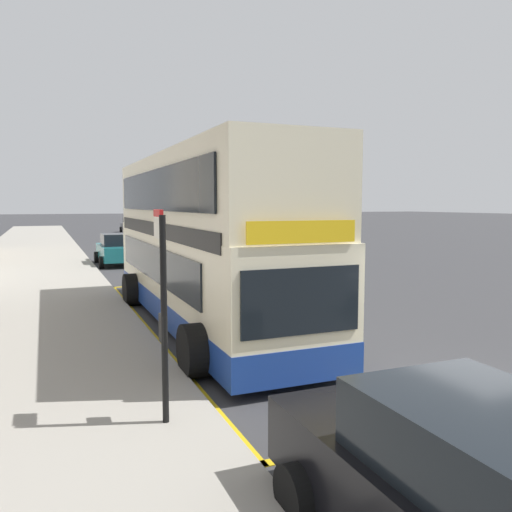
{
  "coord_description": "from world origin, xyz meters",
  "views": [
    {
      "loc": [
        -6.25,
        -5.87,
        3.17
      ],
      "look_at": [
        -0.64,
        7.77,
        1.67
      ],
      "focal_mm": 36.21,
      "sensor_mm": 36.0,
      "label": 1
    }
  ],
  "objects_px": {
    "parked_car_teal_far": "(117,249)",
    "double_decker_bus": "(201,246)",
    "bus_stop_sign": "(163,300)",
    "parked_car_grey_across": "(131,225)",
    "parked_car_black_behind": "(472,496)"
  },
  "relations": [
    {
      "from": "parked_car_teal_far",
      "to": "double_decker_bus",
      "type": "bearing_deg",
      "value": -89.88
    },
    {
      "from": "double_decker_bus",
      "to": "parked_car_teal_far",
      "type": "bearing_deg",
      "value": 91.24
    },
    {
      "from": "double_decker_bus",
      "to": "parked_car_teal_far",
      "type": "distance_m",
      "value": 14.43
    },
    {
      "from": "bus_stop_sign",
      "to": "parked_car_grey_across",
      "type": "bearing_deg",
      "value": 81.69
    },
    {
      "from": "parked_car_grey_across",
      "to": "double_decker_bus",
      "type": "bearing_deg",
      "value": 80.77
    },
    {
      "from": "double_decker_bus",
      "to": "parked_car_grey_across",
      "type": "distance_m",
      "value": 44.83
    },
    {
      "from": "double_decker_bus",
      "to": "parked_car_black_behind",
      "type": "relative_size",
      "value": 2.73
    },
    {
      "from": "double_decker_bus",
      "to": "parked_car_black_behind",
      "type": "bearing_deg",
      "value": -93.75
    },
    {
      "from": "parked_car_teal_far",
      "to": "parked_car_grey_across",
      "type": "bearing_deg",
      "value": 78.77
    },
    {
      "from": "bus_stop_sign",
      "to": "parked_car_grey_across",
      "type": "relative_size",
      "value": 0.7
    },
    {
      "from": "double_decker_bus",
      "to": "bus_stop_sign",
      "type": "bearing_deg",
      "value": -110.98
    },
    {
      "from": "parked_car_black_behind",
      "to": "parked_car_teal_far",
      "type": "bearing_deg",
      "value": 91.24
    },
    {
      "from": "parked_car_black_behind",
      "to": "parked_car_grey_across",
      "type": "distance_m",
      "value": 54.81
    },
    {
      "from": "parked_car_teal_far",
      "to": "parked_car_black_behind",
      "type": "bearing_deg",
      "value": -91.92
    },
    {
      "from": "bus_stop_sign",
      "to": "double_decker_bus",
      "type": "bearing_deg",
      "value": 69.02
    }
  ]
}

